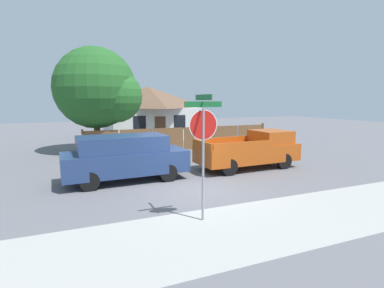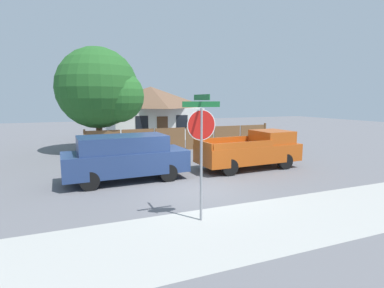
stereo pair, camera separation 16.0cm
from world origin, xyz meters
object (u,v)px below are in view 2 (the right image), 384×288
Objects in this scene: house at (151,111)px; oak_tree at (102,90)px; stop_sign at (201,135)px; orange_pickup at (252,150)px; red_suv at (125,156)px.

oak_tree reaches higher than house.
oak_tree reaches higher than stop_sign.
orange_pickup is 7.14m from stop_sign.
house is 1.60× the size of red_suv.
red_suv is at bearing -108.30° from house.
orange_pickup is at bearing -51.20° from oak_tree.
red_suv is (0.09, -7.71, -2.93)m from oak_tree.
house reaches higher than stop_sign.
house is at bearing 54.63° from oak_tree.
house is at bearing 92.76° from orange_pickup.
red_suv is 6.10m from orange_pickup.
orange_pickup is at bearing -85.10° from house.
oak_tree is at bearing 95.37° from stop_sign.
house is 15.49m from red_suv.
oak_tree reaches higher than red_suv.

